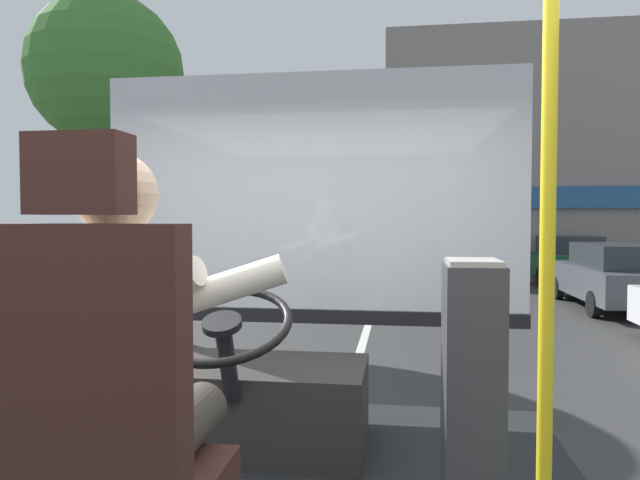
{
  "coord_description": "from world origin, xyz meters",
  "views": [
    {
      "loc": [
        0.52,
        -1.71,
        1.81
      ],
      "look_at": [
        0.09,
        1.35,
        1.69
      ],
      "focal_mm": 31.96,
      "sensor_mm": 36.0,
      "label": 1
    }
  ],
  "objects_px": {
    "parked_car_green": "(561,258)",
    "parked_car_blue": "(514,247)",
    "handrail_pole": "(548,224)",
    "fare_box": "(472,390)",
    "steering_console": "(249,401)",
    "driver_seat": "(107,447)",
    "parked_car_charcoal": "(623,275)",
    "bus_driver": "(127,354)"
  },
  "relations": [
    {
      "from": "bus_driver",
      "to": "handrail_pole",
      "type": "relative_size",
      "value": 0.39
    },
    {
      "from": "bus_driver",
      "to": "parked_car_green",
      "type": "relative_size",
      "value": 0.2
    },
    {
      "from": "driver_seat",
      "to": "steering_console",
      "type": "distance_m",
      "value": 1.34
    },
    {
      "from": "driver_seat",
      "to": "parked_car_blue",
      "type": "distance_m",
      "value": 22.54
    },
    {
      "from": "handrail_pole",
      "to": "fare_box",
      "type": "relative_size",
      "value": 2.28
    },
    {
      "from": "driver_seat",
      "to": "parked_car_green",
      "type": "distance_m",
      "value": 16.4
    },
    {
      "from": "fare_box",
      "to": "parked_car_blue",
      "type": "distance_m",
      "value": 21.54
    },
    {
      "from": "steering_console",
      "to": "parked_car_charcoal",
      "type": "distance_m",
      "value": 10.73
    },
    {
      "from": "fare_box",
      "to": "steering_console",
      "type": "bearing_deg",
      "value": 153.05
    },
    {
      "from": "bus_driver",
      "to": "parked_car_charcoal",
      "type": "xyz_separation_m",
      "value": [
        5.11,
        10.62,
        -0.79
      ]
    },
    {
      "from": "driver_seat",
      "to": "parked_car_blue",
      "type": "relative_size",
      "value": 0.3
    },
    {
      "from": "bus_driver",
      "to": "steering_console",
      "type": "bearing_deg",
      "value": 90.0
    },
    {
      "from": "steering_console",
      "to": "parked_car_blue",
      "type": "relative_size",
      "value": 0.26
    },
    {
      "from": "handrail_pole",
      "to": "parked_car_charcoal",
      "type": "bearing_deg",
      "value": 68.85
    },
    {
      "from": "handrail_pole",
      "to": "parked_car_blue",
      "type": "bearing_deg",
      "value": 79.38
    },
    {
      "from": "steering_console",
      "to": "handrail_pole",
      "type": "height_order",
      "value": "handrail_pole"
    },
    {
      "from": "bus_driver",
      "to": "parked_car_blue",
      "type": "bearing_deg",
      "value": 76.71
    },
    {
      "from": "steering_console",
      "to": "bus_driver",
      "type": "bearing_deg",
      "value": -90.0
    },
    {
      "from": "parked_car_charcoal",
      "to": "parked_car_green",
      "type": "height_order",
      "value": "parked_car_green"
    },
    {
      "from": "steering_console",
      "to": "handrail_pole",
      "type": "bearing_deg",
      "value": -37.42
    },
    {
      "from": "driver_seat",
      "to": "fare_box",
      "type": "height_order",
      "value": "driver_seat"
    },
    {
      "from": "steering_console",
      "to": "fare_box",
      "type": "bearing_deg",
      "value": -26.95
    },
    {
      "from": "driver_seat",
      "to": "fare_box",
      "type": "bearing_deg",
      "value": 40.08
    },
    {
      "from": "bus_driver",
      "to": "parked_car_charcoal",
      "type": "distance_m",
      "value": 11.81
    },
    {
      "from": "driver_seat",
      "to": "fare_box",
      "type": "xyz_separation_m",
      "value": [
        0.97,
        0.81,
        -0.06
      ]
    },
    {
      "from": "fare_box",
      "to": "driver_seat",
      "type": "bearing_deg",
      "value": -139.92
    },
    {
      "from": "parked_car_charcoal",
      "to": "parked_car_green",
      "type": "xyz_separation_m",
      "value": [
        0.11,
        4.8,
        0.01
      ]
    },
    {
      "from": "fare_box",
      "to": "parked_car_charcoal",
      "type": "relative_size",
      "value": 0.25
    },
    {
      "from": "steering_console",
      "to": "fare_box",
      "type": "height_order",
      "value": "fare_box"
    },
    {
      "from": "handrail_pole",
      "to": "driver_seat",
      "type": "bearing_deg",
      "value": -158.65
    },
    {
      "from": "parked_car_blue",
      "to": "parked_car_green",
      "type": "bearing_deg",
      "value": -89.45
    },
    {
      "from": "steering_console",
      "to": "parked_car_blue",
      "type": "height_order",
      "value": "steering_console"
    },
    {
      "from": "fare_box",
      "to": "parked_car_charcoal",
      "type": "height_order",
      "value": "fare_box"
    },
    {
      "from": "driver_seat",
      "to": "handrail_pole",
      "type": "height_order",
      "value": "handrail_pole"
    },
    {
      "from": "bus_driver",
      "to": "parked_car_green",
      "type": "bearing_deg",
      "value": 71.31
    },
    {
      "from": "handrail_pole",
      "to": "parked_car_green",
      "type": "height_order",
      "value": "handrail_pole"
    },
    {
      "from": "fare_box",
      "to": "parked_car_charcoal",
      "type": "bearing_deg",
      "value": 67.33
    },
    {
      "from": "parked_car_green",
      "to": "handrail_pole",
      "type": "bearing_deg",
      "value": -105.16
    },
    {
      "from": "parked_car_green",
      "to": "parked_car_blue",
      "type": "relative_size",
      "value": 1.0
    },
    {
      "from": "parked_car_charcoal",
      "to": "parked_car_green",
      "type": "relative_size",
      "value": 0.9
    },
    {
      "from": "driver_seat",
      "to": "bus_driver",
      "type": "distance_m",
      "value": 0.23
    },
    {
      "from": "driver_seat",
      "to": "bus_driver",
      "type": "xyz_separation_m",
      "value": [
        0.0,
        0.11,
        0.2
      ]
    }
  ]
}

